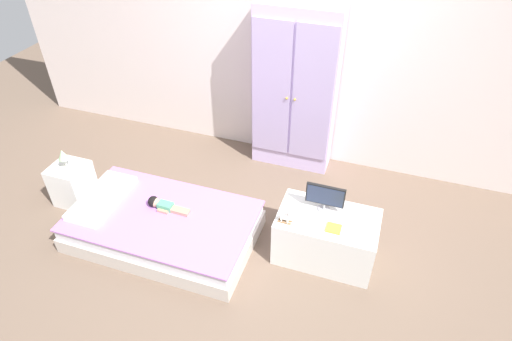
{
  "coord_description": "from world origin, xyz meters",
  "views": [
    {
      "loc": [
        0.87,
        -2.33,
        2.84
      ],
      "look_at": [
        -0.06,
        0.41,
        0.57
      ],
      "focal_mm": 30.18,
      "sensor_mm": 36.0,
      "label": 1
    }
  ],
  "objects_px": {
    "tv_stand": "(326,237)",
    "rocking_horse_toy": "(286,217)",
    "bed": "(164,226)",
    "nightstand": "(73,184)",
    "wardrobe": "(295,91)",
    "table_lamp": "(63,156)",
    "book_yellow": "(334,228)",
    "doll": "(161,204)",
    "tv_monitor": "(325,196)"
  },
  "relations": [
    {
      "from": "table_lamp",
      "to": "rocking_horse_toy",
      "type": "height_order",
      "value": "table_lamp"
    },
    {
      "from": "bed",
      "to": "tv_monitor",
      "type": "distance_m",
      "value": 1.43
    },
    {
      "from": "table_lamp",
      "to": "wardrobe",
      "type": "relative_size",
      "value": 0.11
    },
    {
      "from": "bed",
      "to": "wardrobe",
      "type": "bearing_deg",
      "value": 62.47
    },
    {
      "from": "bed",
      "to": "tv_stand",
      "type": "relative_size",
      "value": 1.97
    },
    {
      "from": "table_lamp",
      "to": "tv_stand",
      "type": "relative_size",
      "value": 0.24
    },
    {
      "from": "tv_stand",
      "to": "book_yellow",
      "type": "height_order",
      "value": "book_yellow"
    },
    {
      "from": "tv_stand",
      "to": "book_yellow",
      "type": "xyz_separation_m",
      "value": [
        0.06,
        -0.11,
        0.23
      ]
    },
    {
      "from": "nightstand",
      "to": "wardrobe",
      "type": "xyz_separation_m",
      "value": [
        1.81,
        1.3,
        0.64
      ]
    },
    {
      "from": "tv_stand",
      "to": "bed",
      "type": "bearing_deg",
      "value": -169.8
    },
    {
      "from": "bed",
      "to": "table_lamp",
      "type": "bearing_deg",
      "value": 171.42
    },
    {
      "from": "bed",
      "to": "nightstand",
      "type": "height_order",
      "value": "nightstand"
    },
    {
      "from": "rocking_horse_toy",
      "to": "wardrobe",
      "type": "bearing_deg",
      "value": 102.74
    },
    {
      "from": "wardrobe",
      "to": "book_yellow",
      "type": "relative_size",
      "value": 14.86
    },
    {
      "from": "tv_stand",
      "to": "rocking_horse_toy",
      "type": "distance_m",
      "value": 0.45
    },
    {
      "from": "book_yellow",
      "to": "doll",
      "type": "bearing_deg",
      "value": -177.91
    },
    {
      "from": "doll",
      "to": "nightstand",
      "type": "xyz_separation_m",
      "value": [
        -1.0,
        0.07,
        -0.1
      ]
    },
    {
      "from": "book_yellow",
      "to": "wardrobe",
      "type": "bearing_deg",
      "value": 117.19
    },
    {
      "from": "tv_stand",
      "to": "rocking_horse_toy",
      "type": "xyz_separation_m",
      "value": [
        -0.31,
        -0.16,
        0.28
      ]
    },
    {
      "from": "bed",
      "to": "wardrobe",
      "type": "height_order",
      "value": "wardrobe"
    },
    {
      "from": "table_lamp",
      "to": "tv_stand",
      "type": "height_order",
      "value": "table_lamp"
    },
    {
      "from": "tv_monitor",
      "to": "rocking_horse_toy",
      "type": "height_order",
      "value": "tv_monitor"
    },
    {
      "from": "tv_stand",
      "to": "tv_monitor",
      "type": "bearing_deg",
      "value": 125.59
    },
    {
      "from": "bed",
      "to": "book_yellow",
      "type": "bearing_deg",
      "value": 5.52
    },
    {
      "from": "table_lamp",
      "to": "tv_stand",
      "type": "bearing_deg",
      "value": 2.12
    },
    {
      "from": "bed",
      "to": "doll",
      "type": "relative_size",
      "value": 4.05
    },
    {
      "from": "tv_monitor",
      "to": "rocking_horse_toy",
      "type": "bearing_deg",
      "value": -135.98
    },
    {
      "from": "doll",
      "to": "nightstand",
      "type": "height_order",
      "value": "nightstand"
    },
    {
      "from": "doll",
      "to": "nightstand",
      "type": "bearing_deg",
      "value": 175.81
    },
    {
      "from": "table_lamp",
      "to": "book_yellow",
      "type": "distance_m",
      "value": 2.49
    },
    {
      "from": "table_lamp",
      "to": "tv_monitor",
      "type": "bearing_deg",
      "value": 4.16
    },
    {
      "from": "wardrobe",
      "to": "book_yellow",
      "type": "bearing_deg",
      "value": -62.81
    },
    {
      "from": "wardrobe",
      "to": "doll",
      "type": "bearing_deg",
      "value": -120.44
    },
    {
      "from": "table_lamp",
      "to": "book_yellow",
      "type": "xyz_separation_m",
      "value": [
        2.49,
        -0.02,
        -0.09
      ]
    },
    {
      "from": "table_lamp",
      "to": "nightstand",
      "type": "bearing_deg",
      "value": 180.0
    },
    {
      "from": "doll",
      "to": "tv_monitor",
      "type": "height_order",
      "value": "tv_monitor"
    },
    {
      "from": "wardrobe",
      "to": "rocking_horse_toy",
      "type": "relative_size",
      "value": 13.27
    },
    {
      "from": "doll",
      "to": "bed",
      "type": "bearing_deg",
      "value": -60.92
    },
    {
      "from": "nightstand",
      "to": "tv_monitor",
      "type": "bearing_deg",
      "value": 4.16
    },
    {
      "from": "bed",
      "to": "wardrobe",
      "type": "relative_size",
      "value": 0.94
    },
    {
      "from": "table_lamp",
      "to": "bed",
      "type": "bearing_deg",
      "value": -8.58
    },
    {
      "from": "nightstand",
      "to": "wardrobe",
      "type": "relative_size",
      "value": 0.24
    },
    {
      "from": "bed",
      "to": "rocking_horse_toy",
      "type": "relative_size",
      "value": 12.43
    },
    {
      "from": "nightstand",
      "to": "doll",
      "type": "bearing_deg",
      "value": -4.19
    },
    {
      "from": "doll",
      "to": "rocking_horse_toy",
      "type": "xyz_separation_m",
      "value": [
        1.12,
        0.0,
        0.2
      ]
    },
    {
      "from": "nightstand",
      "to": "book_yellow",
      "type": "bearing_deg",
      "value": -0.44
    },
    {
      "from": "doll",
      "to": "nightstand",
      "type": "distance_m",
      "value": 1.01
    },
    {
      "from": "wardrobe",
      "to": "tv_stand",
      "type": "bearing_deg",
      "value": -62.97
    },
    {
      "from": "doll",
      "to": "tv_monitor",
      "type": "relative_size",
      "value": 1.26
    },
    {
      "from": "wardrobe",
      "to": "bed",
      "type": "bearing_deg",
      "value": -117.53
    }
  ]
}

